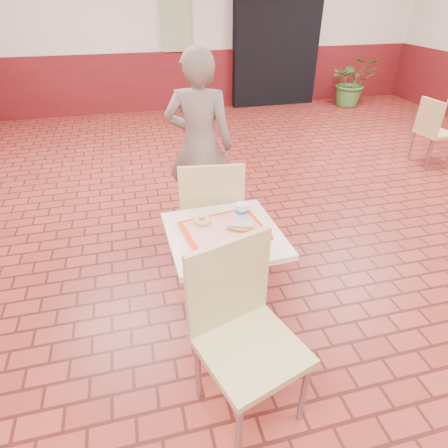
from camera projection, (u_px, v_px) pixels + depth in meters
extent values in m
cube|color=maroon|center=(342.00, 261.00, 3.14)|extent=(8.00, 10.00, 0.01)
cube|color=beige|center=(210.00, 18.00, 6.43)|extent=(8.00, 0.01, 3.00)
cube|color=#5A1113|center=(211.00, 79.00, 6.95)|extent=(8.00, 0.04, 1.00)
cube|color=black|center=(276.00, 43.00, 6.80)|extent=(1.60, 0.22, 2.20)
cube|color=gray|center=(175.00, 12.00, 6.20)|extent=(0.50, 0.03, 1.20)
cube|color=beige|center=(224.00, 235.00, 2.26)|extent=(0.67, 0.67, 0.04)
cylinder|color=gray|center=(224.00, 280.00, 2.44)|extent=(0.07, 0.07, 0.67)
cylinder|color=gray|center=(224.00, 314.00, 2.62)|extent=(0.48, 0.48, 0.03)
cube|color=tan|center=(251.00, 350.00, 1.80)|extent=(0.57, 0.57, 0.04)
cube|color=tan|center=(229.00, 283.00, 1.81)|extent=(0.45, 0.17, 0.50)
cylinder|color=gray|center=(239.00, 434.00, 1.71)|extent=(0.03, 0.03, 0.45)
cylinder|color=gray|center=(304.00, 393.00, 1.88)|extent=(0.03, 0.03, 0.45)
cylinder|color=gray|center=(198.00, 371.00, 1.99)|extent=(0.03, 0.03, 0.45)
cylinder|color=gray|center=(258.00, 340.00, 2.16)|extent=(0.03, 0.03, 0.45)
cube|color=tan|center=(210.00, 217.00, 2.88)|extent=(0.50, 0.50, 0.04)
cube|color=tan|center=(212.00, 199.00, 2.57)|extent=(0.45, 0.09, 0.49)
cylinder|color=gray|center=(231.00, 228.00, 3.19)|extent=(0.03, 0.03, 0.44)
cylinder|color=gray|center=(186.00, 231.00, 3.15)|extent=(0.03, 0.03, 0.44)
cylinder|color=gray|center=(238.00, 254.00, 2.87)|extent=(0.03, 0.03, 0.44)
cylinder|color=gray|center=(188.00, 258.00, 2.83)|extent=(0.03, 0.03, 0.44)
imported|color=#716458|center=(200.00, 146.00, 3.21)|extent=(0.68, 0.56, 1.59)
cube|color=red|center=(224.00, 231.00, 2.24)|extent=(0.47, 0.37, 0.03)
cube|color=#E18585|center=(224.00, 229.00, 2.23)|extent=(0.42, 0.31, 0.00)
torus|color=gold|center=(202.00, 220.00, 2.28)|extent=(0.13, 0.13, 0.03)
ellipsoid|color=#B87D35|center=(241.00, 227.00, 2.20)|extent=(0.17, 0.12, 0.04)
cube|color=white|center=(241.00, 224.00, 2.19)|extent=(0.15, 0.10, 0.01)
ellipsoid|color=#9E5D15|center=(230.00, 228.00, 2.21)|extent=(0.04, 0.03, 0.02)
cylinder|color=silver|center=(242.00, 211.00, 2.31)|extent=(0.08, 0.08, 0.10)
cylinder|color=blue|center=(242.00, 210.00, 2.30)|extent=(0.08, 0.08, 0.02)
cube|color=#D3BC7E|center=(435.00, 133.00, 4.75)|extent=(0.40, 0.40, 0.04)
cube|color=#D3BC7E|center=(429.00, 117.00, 4.58)|extent=(0.06, 0.38, 0.41)
cylinder|color=gray|center=(431.00, 143.00, 5.03)|extent=(0.03, 0.03, 0.37)
cylinder|color=gray|center=(430.00, 154.00, 4.68)|extent=(0.03, 0.03, 0.37)
cylinder|color=gray|center=(411.00, 145.00, 4.94)|extent=(0.03, 0.03, 0.37)
imported|color=#3D712D|center=(352.00, 82.00, 7.04)|extent=(0.98, 0.91, 0.89)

